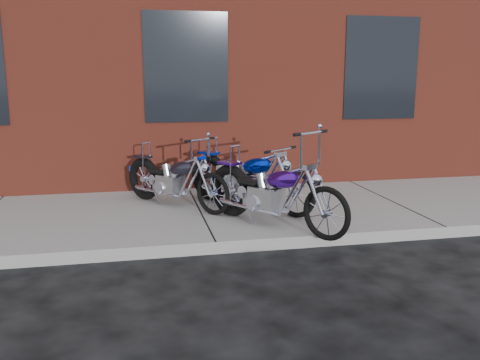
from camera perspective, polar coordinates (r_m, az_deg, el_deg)
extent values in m
plane|color=black|center=(6.02, -2.71, -8.33)|extent=(120.00, 120.00, 0.00)
cube|color=gray|center=(7.42, -4.55, -3.94)|extent=(22.00, 3.00, 0.15)
torus|color=black|center=(6.89, -0.18, -1.35)|extent=(0.52, 0.68, 0.72)
torus|color=black|center=(5.94, 10.86, -3.98)|extent=(0.43, 0.58, 0.65)
cube|color=gray|center=(6.47, 3.93, -2.31)|extent=(0.46, 0.49, 0.30)
ellipsoid|color=#3D108B|center=(6.23, 5.94, -0.12)|extent=(0.53, 0.60, 0.31)
cube|color=black|center=(6.59, 2.21, -0.24)|extent=(0.36, 0.37, 0.06)
cylinder|color=silver|center=(5.94, 9.94, -1.32)|extent=(0.20, 0.26, 0.54)
cylinder|color=silver|center=(5.91, 9.15, 5.18)|extent=(0.47, 0.34, 0.03)
cylinder|color=silver|center=(6.76, 0.31, 1.70)|extent=(0.03, 0.03, 0.48)
cylinder|color=silver|center=(6.73, 3.13, -2.91)|extent=(0.55, 0.77, 0.05)
torus|color=black|center=(7.81, -2.60, 0.18)|extent=(0.57, 0.66, 0.73)
torus|color=black|center=(6.88, 7.27, -1.75)|extent=(0.47, 0.56, 0.66)
cube|color=gray|center=(7.40, 1.12, -0.52)|extent=(0.47, 0.49, 0.30)
ellipsoid|color=#0421BB|center=(7.18, 2.90, 1.47)|extent=(0.55, 0.60, 0.31)
cube|color=beige|center=(7.53, -0.44, 1.25)|extent=(0.37, 0.37, 0.06)
cylinder|color=silver|center=(6.89, 6.44, 0.55)|extent=(0.21, 0.25, 0.54)
cylinder|color=silver|center=(6.90, 5.62, 3.33)|extent=(0.45, 0.37, 0.03)
cylinder|color=silver|center=(7.69, -2.18, 2.91)|extent=(0.03, 0.03, 0.49)
cylinder|color=silver|center=(7.66, 0.38, -1.12)|extent=(0.61, 0.74, 0.05)
torus|color=black|center=(7.98, -10.06, 0.02)|extent=(0.52, 0.60, 0.66)
torus|color=black|center=(6.98, -2.23, -1.72)|extent=(0.43, 0.51, 0.60)
cube|color=gray|center=(7.55, -7.12, -0.60)|extent=(0.43, 0.45, 0.28)
ellipsoid|color=black|center=(7.32, -5.77, 1.18)|extent=(0.51, 0.55, 0.28)
cube|color=black|center=(7.69, -8.40, 0.98)|extent=(0.34, 0.34, 0.06)
cylinder|color=silver|center=(7.00, -2.95, 0.35)|extent=(0.20, 0.23, 0.50)
cylinder|color=silver|center=(7.00, -3.70, 4.50)|extent=(0.41, 0.34, 0.03)
cylinder|color=silver|center=(7.87, -9.80, 2.46)|extent=(0.03, 0.03, 0.44)
cylinder|color=silver|center=(7.80, -7.55, -1.14)|extent=(0.56, 0.67, 0.04)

